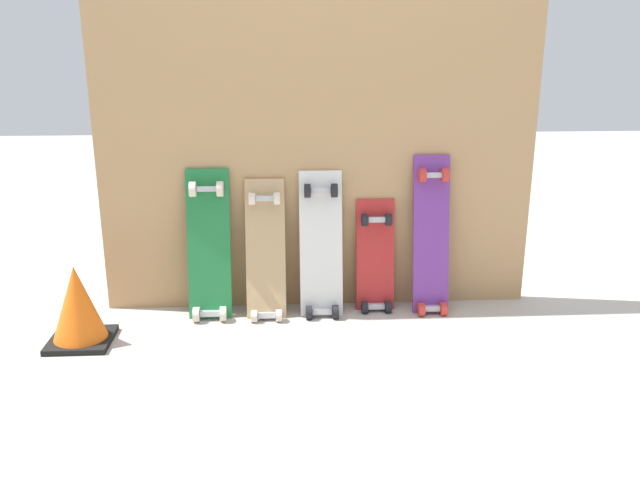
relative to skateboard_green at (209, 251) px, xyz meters
name	(u,v)px	position (x,y,z in m)	size (l,w,h in m)	color
ground_plane	(319,308)	(0.50, 0.04, -0.30)	(12.00, 12.00, 0.00)	#B2AAA0
plywood_wall_panel	(318,110)	(0.50, 0.11, 0.62)	(1.99, 0.04, 1.85)	tan
skateboard_green	(209,251)	(0.00, 0.00, 0.00)	(0.19, 0.21, 0.73)	#1E7238
skateboard_natural	(266,257)	(0.26, -0.01, -0.03)	(0.18, 0.23, 0.69)	tan
skateboard_white	(321,251)	(0.51, 0.00, -0.01)	(0.20, 0.21, 0.72)	silver
skateboard_red	(376,263)	(0.77, 0.03, -0.08)	(0.18, 0.15, 0.59)	#B22626
skateboard_purple	(431,242)	(1.02, 0.01, 0.02)	(0.17, 0.20, 0.79)	#6B338C
traffic_cone	(78,306)	(-0.52, -0.28, -0.14)	(0.25, 0.25, 0.34)	black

